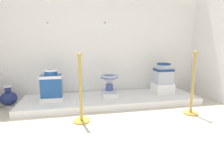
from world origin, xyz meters
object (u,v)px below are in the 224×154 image
at_px(stanchion_post_near_left, 81,101).
at_px(plinth_block_squat_floral, 52,98).
at_px(info_placard_second, 107,25).
at_px(decorative_vase_corner, 9,98).
at_px(antique_toilet_leftmost, 109,81).
at_px(stanchion_post_near_right, 192,95).
at_px(info_placard_first, 50,25).
at_px(plinth_block_leftmost, 109,94).
at_px(antique_toilet_squat_floral, 52,83).
at_px(plinth_block_central_ornate, 162,88).
at_px(antique_toilet_central_ornate, 163,73).

bearing_deg(stanchion_post_near_left, plinth_block_squat_floral, 122.47).
distance_m(info_placard_second, decorative_vase_corner, 2.32).
relative_size(antique_toilet_leftmost, info_placard_second, 2.33).
relative_size(plinth_block_squat_floral, stanchion_post_near_right, 0.38).
height_order(antique_toilet_leftmost, stanchion_post_near_right, stanchion_post_near_right).
bearing_deg(plinth_block_squat_floral, info_placard_first, 93.96).
bearing_deg(stanchion_post_near_right, plinth_block_leftmost, 143.89).
bearing_deg(antique_toilet_leftmost, info_placard_second, 85.71).
bearing_deg(info_placard_second, plinth_block_squat_floral, -155.21).
height_order(plinth_block_squat_floral, stanchion_post_near_right, stanchion_post_near_right).
bearing_deg(stanchion_post_near_left, decorative_vase_corner, 144.23).
distance_m(plinth_block_squat_floral, antique_toilet_squat_floral, 0.29).
bearing_deg(plinth_block_central_ornate, antique_toilet_squat_floral, -178.50).
distance_m(plinth_block_leftmost, decorative_vase_corner, 1.83).
bearing_deg(plinth_block_central_ornate, info_placard_second, 157.69).
height_order(plinth_block_squat_floral, antique_toilet_central_ornate, antique_toilet_central_ornate).
bearing_deg(decorative_vase_corner, antique_toilet_leftmost, -3.02).
bearing_deg(info_placard_first, stanchion_post_near_left, -67.65).
xyz_separation_m(plinth_block_squat_floral, decorative_vase_corner, (-0.77, 0.14, 0.01)).
xyz_separation_m(plinth_block_central_ornate, decorative_vase_corner, (-2.95, 0.08, -0.06)).
xyz_separation_m(plinth_block_squat_floral, info_placard_first, (-0.03, 0.50, 1.34)).
bearing_deg(info_placard_second, decorative_vase_corner, -168.96).
bearing_deg(stanchion_post_near_left, info_placard_second, 64.55).
relative_size(plinth_block_leftmost, info_placard_second, 2.21).
height_order(plinth_block_leftmost, stanchion_post_near_right, stanchion_post_near_right).
height_order(antique_toilet_leftmost, info_placard_second, info_placard_second).
relative_size(antique_toilet_squat_floral, stanchion_post_near_left, 0.50).
xyz_separation_m(plinth_block_squat_floral, stanchion_post_near_left, (0.49, -0.77, 0.16)).
bearing_deg(decorative_vase_corner, stanchion_post_near_right, -17.67).
height_order(plinth_block_leftmost, info_placard_second, info_placard_second).
xyz_separation_m(decorative_vase_corner, stanchion_post_near_left, (1.26, -0.91, 0.15)).
distance_m(plinth_block_leftmost, antique_toilet_central_ornate, 1.19).
bearing_deg(stanchion_post_near_left, antique_toilet_squat_floral, 122.47).
xyz_separation_m(antique_toilet_leftmost, antique_toilet_central_ornate, (1.12, 0.01, 0.12)).
height_order(plinth_block_central_ornate, info_placard_first, info_placard_first).
xyz_separation_m(info_placard_second, decorative_vase_corner, (-1.86, -0.36, -1.34)).
bearing_deg(plinth_block_leftmost, antique_toilet_squat_floral, -177.59).
bearing_deg(info_placard_first, info_placard_second, 0.00).
height_order(plinth_block_squat_floral, info_placard_first, info_placard_first).
bearing_deg(stanchion_post_near_right, antique_toilet_leftmost, 143.89).
height_order(antique_toilet_leftmost, stanchion_post_near_left, stanchion_post_near_left).
distance_m(antique_toilet_leftmost, stanchion_post_near_left, 1.00).
bearing_deg(plinth_block_leftmost, stanchion_post_near_right, -36.11).
distance_m(plinth_block_leftmost, plinth_block_central_ornate, 1.13).
distance_m(plinth_block_leftmost, stanchion_post_near_right, 1.47).
bearing_deg(decorative_vase_corner, antique_toilet_squat_floral, -10.35).
bearing_deg(plinth_block_central_ornate, stanchion_post_near_left, -154.09).
relative_size(plinth_block_squat_floral, antique_toilet_squat_floral, 0.79).
height_order(antique_toilet_squat_floral, antique_toilet_central_ornate, antique_toilet_central_ornate).
xyz_separation_m(info_placard_second, stanchion_post_near_right, (1.15, -1.32, -1.18)).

